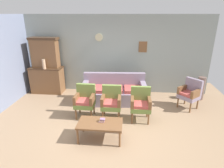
# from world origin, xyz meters

# --- Properties ---
(ground_plane) EXTENTS (7.68, 7.68, 0.00)m
(ground_plane) POSITION_xyz_m (0.00, 0.00, 0.00)
(ground_plane) COLOR #997A5B
(wall_back_with_decor) EXTENTS (6.40, 0.09, 2.70)m
(wall_back_with_decor) POSITION_xyz_m (0.00, 2.63, 1.35)
(wall_back_with_decor) COLOR #939E99
(wall_back_with_decor) RESTS_ON ground
(side_cabinet) EXTENTS (1.16, 0.55, 0.93)m
(side_cabinet) POSITION_xyz_m (-2.46, 2.25, 0.47)
(side_cabinet) COLOR brown
(side_cabinet) RESTS_ON ground
(cabinet_upper_hutch) EXTENTS (0.99, 0.38, 1.03)m
(cabinet_upper_hutch) POSITION_xyz_m (-2.46, 2.33, 1.45)
(cabinet_upper_hutch) COLOR brown
(cabinet_upper_hutch) RESTS_ON side_cabinet
(vase_on_cabinet) EXTENTS (0.11, 0.11, 0.34)m
(vase_on_cabinet) POSITION_xyz_m (-2.43, 2.06, 1.10)
(vase_on_cabinet) COLOR tan
(vase_on_cabinet) RESTS_ON side_cabinet
(floral_couch) EXTENTS (2.06, 0.94, 0.90)m
(floral_couch) POSITION_xyz_m (0.01, 1.67, 0.33)
(floral_couch) COLOR gray
(floral_couch) RESTS_ON ground
(armchair_near_couch_end) EXTENTS (0.53, 0.50, 0.90)m
(armchair_near_couch_end) POSITION_xyz_m (-0.71, 0.68, 0.50)
(armchair_near_couch_end) COLOR olive
(armchair_near_couch_end) RESTS_ON ground
(armchair_by_doorway) EXTENTS (0.53, 0.50, 0.90)m
(armchair_by_doorway) POSITION_xyz_m (0.02, 0.66, 0.50)
(armchair_by_doorway) COLOR olive
(armchair_by_doorway) RESTS_ON ground
(armchair_row_middle) EXTENTS (0.53, 0.50, 0.90)m
(armchair_row_middle) POSITION_xyz_m (0.80, 0.63, 0.50)
(armchair_row_middle) COLOR olive
(armchair_row_middle) RESTS_ON ground
(wingback_chair_by_fireplace) EXTENTS (0.71, 0.71, 0.90)m
(wingback_chair_by_fireplace) POSITION_xyz_m (2.30, 1.47, 0.50)
(wingback_chair_by_fireplace) COLOR gray
(wingback_chair_by_fireplace) RESTS_ON ground
(coffee_table) EXTENTS (1.00, 0.56, 0.42)m
(coffee_table) POSITION_xyz_m (-0.13, -0.32, 0.38)
(coffee_table) COLOR brown
(coffee_table) RESTS_ON ground
(book_stack_on_table) EXTENTS (0.14, 0.11, 0.07)m
(book_stack_on_table) POSITION_xyz_m (-0.10, -0.26, 0.45)
(book_stack_on_table) COLOR #A87E84
(book_stack_on_table) RESTS_ON coffee_table
(floor_vase_by_wall) EXTENTS (0.24, 0.24, 0.77)m
(floor_vase_by_wall) POSITION_xyz_m (2.85, 2.15, 0.39)
(floor_vase_by_wall) COLOR brown
(floor_vase_by_wall) RESTS_ON ground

